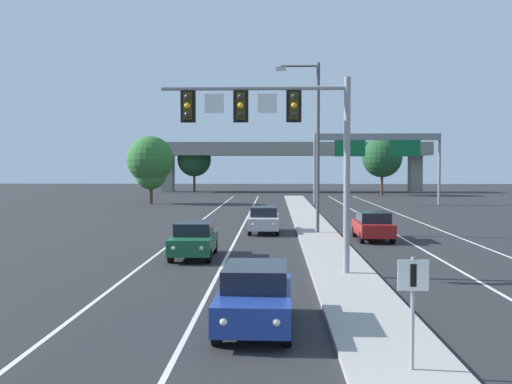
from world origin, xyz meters
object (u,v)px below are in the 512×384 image
(highway_sign_gantry, at_px, (377,146))
(tree_far_left_a, at_px, (150,160))
(median_sign_post, at_px, (413,296))
(car_oncoming_silver, at_px, (264,219))
(car_receding_red, at_px, (373,225))
(car_oncoming_blue, at_px, (255,296))
(tree_far_left_b, at_px, (194,160))
(overhead_signal_mast, at_px, (281,128))
(street_lamp_median, at_px, (314,137))
(car_oncoming_green, at_px, (194,239))
(tree_far_left_c, at_px, (151,174))
(tree_far_right_b, at_px, (382,157))

(highway_sign_gantry, height_order, tree_far_left_a, highway_sign_gantry)
(median_sign_post, relative_size, highway_sign_gantry, 0.17)
(median_sign_post, relative_size, tree_far_left_a, 0.30)
(car_oncoming_silver, bearing_deg, median_sign_post, -82.67)
(car_receding_red, distance_m, highway_sign_gantry, 31.99)
(car_oncoming_blue, xyz_separation_m, tree_far_left_b, (-12.10, 81.52, 4.19))
(overhead_signal_mast, height_order, car_oncoming_silver, overhead_signal_mast)
(tree_far_left_b, bearing_deg, highway_sign_gantry, -53.77)
(highway_sign_gantry, bearing_deg, street_lamp_median, -106.44)
(car_oncoming_green, relative_size, highway_sign_gantry, 0.34)
(car_oncoming_silver, xyz_separation_m, tree_far_left_c, (-12.58, 28.23, 2.40))
(tree_far_right_b, xyz_separation_m, tree_far_left_c, (-28.02, -19.58, -1.99))
(car_receding_red, height_order, tree_far_left_a, tree_far_left_a)
(car_oncoming_silver, bearing_deg, car_receding_red, -30.59)
(median_sign_post, height_order, street_lamp_median, street_lamp_median)
(tree_far_left_c, bearing_deg, tree_far_left_a, -125.04)
(tree_far_right_b, bearing_deg, highway_sign_gantry, -101.26)
(tree_far_right_b, bearing_deg, car_oncoming_blue, -102.33)
(median_sign_post, distance_m, car_oncoming_blue, 4.82)
(street_lamp_median, relative_size, highway_sign_gantry, 0.75)
(car_oncoming_silver, bearing_deg, overhead_signal_mast, -86.66)
(overhead_signal_mast, distance_m, car_oncoming_green, 7.61)
(tree_far_left_a, bearing_deg, street_lamp_median, -61.87)
(tree_far_right_b, bearing_deg, tree_far_left_b, 157.12)
(street_lamp_median, relative_size, car_oncoming_green, 2.23)
(median_sign_post, xyz_separation_m, car_oncoming_green, (-6.27, 15.48, -0.77))
(car_oncoming_silver, height_order, tree_far_left_c, tree_far_left_c)
(car_oncoming_silver, xyz_separation_m, car_receding_red, (6.06, -3.58, 0.00))
(car_oncoming_silver, height_order, tree_far_right_b, tree_far_right_b)
(tree_far_left_b, bearing_deg, car_oncoming_silver, -78.61)
(street_lamp_median, distance_m, car_oncoming_green, 12.04)
(tree_far_left_c, bearing_deg, car_receding_red, -59.63)
(car_oncoming_green, relative_size, tree_far_left_c, 0.91)
(tree_far_left_a, bearing_deg, tree_far_left_c, 54.96)
(tree_far_right_b, bearing_deg, tree_far_left_a, -145.00)
(overhead_signal_mast, relative_size, tree_far_right_b, 0.90)
(car_receding_red, height_order, tree_far_right_b, tree_far_right_b)
(tree_far_left_a, height_order, tree_far_left_b, tree_far_left_b)
(highway_sign_gantry, bearing_deg, car_oncoming_silver, -112.50)
(overhead_signal_mast, height_order, tree_far_left_b, tree_far_left_b)
(tree_far_left_b, bearing_deg, tree_far_left_a, -91.23)
(highway_sign_gantry, distance_m, tree_far_left_a, 24.07)
(car_oncoming_silver, bearing_deg, street_lamp_median, -18.72)
(car_oncoming_blue, relative_size, tree_far_right_b, 0.56)
(car_oncoming_green, relative_size, tree_far_left_b, 0.58)
(car_oncoming_blue, distance_m, car_oncoming_green, 12.33)
(highway_sign_gantry, bearing_deg, tree_far_left_c, 178.27)
(overhead_signal_mast, height_order, street_lamp_median, street_lamp_median)
(car_oncoming_blue, bearing_deg, car_oncoming_silver, 90.37)
(car_oncoming_silver, relative_size, tree_far_left_b, 0.58)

